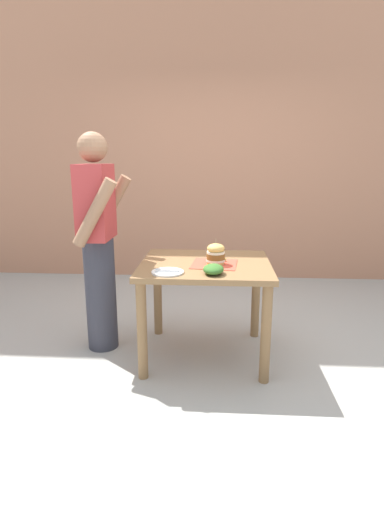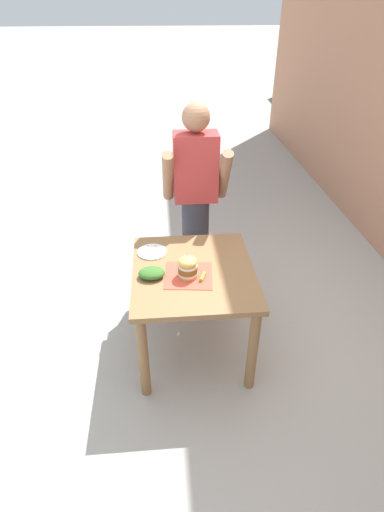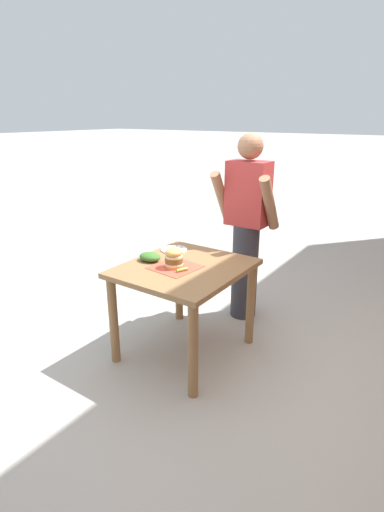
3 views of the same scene
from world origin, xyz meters
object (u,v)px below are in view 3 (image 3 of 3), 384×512
object	(u,v)px
side_salad	(150,257)
diner_across_table	(246,226)
side_plate_with_forks	(174,250)
patio_table	(185,282)
sandwich	(174,258)
pickle_spear	(182,270)

from	to	relation	value
side_salad	diner_across_table	distance (m)	0.97
side_plate_with_forks	diner_across_table	xyz separation A→B (m)	(0.38, 0.58, 0.13)
patio_table	sandwich	xyz separation A→B (m)	(-0.04, -0.08, 0.21)
diner_across_table	side_plate_with_forks	bearing A→B (deg)	-123.04
sandwich	side_salad	distance (m)	0.25
pickle_spear	side_salad	bearing A→B (deg)	172.48
diner_across_table	pickle_spear	bearing A→B (deg)	-92.21
sandwich	pickle_spear	xyz separation A→B (m)	(0.10, -0.03, -0.06)
sandwich	side_plate_with_forks	bearing A→B (deg)	127.06
side_salad	patio_table	bearing A→B (deg)	12.14
sandwich	side_plate_with_forks	xyz separation A→B (m)	(-0.24, 0.32, -0.07)
side_plate_with_forks	side_salad	distance (m)	0.31
patio_table	diner_across_table	size ratio (longest dim) A/B	0.57
side_salad	side_plate_with_forks	bearing A→B (deg)	89.63
side_salad	diner_across_table	size ratio (longest dim) A/B	0.11
patio_table	side_plate_with_forks	size ratio (longest dim) A/B	4.36
pickle_spear	side_plate_with_forks	xyz separation A→B (m)	(-0.34, 0.35, -0.01)
sandwich	side_plate_with_forks	size ratio (longest dim) A/B	0.86
patio_table	side_plate_with_forks	bearing A→B (deg)	139.24
side_salad	sandwich	bearing A→B (deg)	-3.14
pickle_spear	side_salad	world-z (taller)	side_salad
diner_across_table	sandwich	bearing A→B (deg)	-98.46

